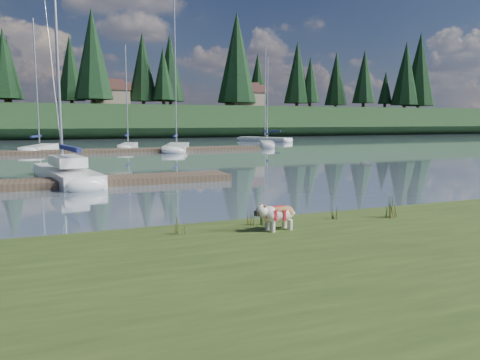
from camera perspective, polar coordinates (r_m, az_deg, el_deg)
name	(u,v)px	position (r m, az deg, el deg)	size (l,w,h in m)	color
ground	(97,153)	(42.24, -17.00, 3.19)	(200.00, 200.00, 0.00)	slate
bank	(314,290)	(7.48, 9.00, -13.09)	(60.00, 9.00, 0.35)	#364A1B
ridge	(73,122)	(85.07, -19.66, 6.67)	(200.00, 20.00, 5.00)	#1C351A
bulldog	(278,213)	(10.40, 4.61, -4.08)	(1.01, 0.49, 0.60)	silver
sailboat_main	(63,170)	(23.61, -20.76, 1.09)	(3.09, 8.59, 12.17)	white
dock_near	(44,184)	(21.16, -22.75, -0.41)	(16.00, 2.00, 0.30)	#4C3D2C
dock_far	(121,150)	(42.45, -14.31, 3.51)	(26.00, 2.20, 0.30)	#4C3D2C
sailboat_bg_1	(42,147)	(46.37, -22.99, 3.67)	(3.45, 7.99, 11.73)	white
sailboat_bg_2	(129,146)	(46.86, -13.40, 4.09)	(2.92, 6.63, 9.95)	white
sailboat_bg_3	(177,146)	(44.86, -7.65, 4.08)	(4.76, 9.52, 13.67)	white
sailboat_bg_4	(267,143)	(50.12, 3.29, 4.47)	(3.52, 6.29, 9.47)	white
sailboat_bg_5	(261,139)	(62.77, 2.53, 5.02)	(5.26, 8.70, 12.46)	white
weed_0	(263,214)	(10.93, 2.79, -4.18)	(0.17, 0.14, 0.59)	#475B23
weed_1	(251,217)	(10.88, 1.40, -4.56)	(0.17, 0.14, 0.45)	#475B23
weed_2	(388,206)	(12.29, 17.61, -3.03)	(0.17, 0.14, 0.70)	#475B23
weed_3	(180,223)	(10.10, -7.34, -5.20)	(0.17, 0.14, 0.59)	#475B23
weed_4	(334,212)	(11.78, 11.33, -3.87)	(0.17, 0.14, 0.41)	#475B23
weed_5	(394,206)	(12.35, 18.31, -3.08)	(0.17, 0.14, 0.67)	#475B23
mud_lip	(219,233)	(11.34, -2.57, -6.50)	(60.00, 0.50, 0.14)	#33281C
conifer_3	(4,63)	(84.71, -26.83, 12.58)	(4.84, 4.84, 12.25)	#382619
conifer_4	(93,54)	(78.96, -17.52, 14.45)	(6.16, 6.16, 15.10)	#382619
conifer_5	(163,74)	(84.47, -9.35, 12.65)	(3.96, 3.96, 10.35)	#382619
conifer_6	(237,58)	(86.76, -0.40, 14.70)	(7.04, 7.04, 17.00)	#382619
conifer_7	(297,72)	(95.19, 6.98, 12.89)	(5.28, 5.28, 13.20)	#382619
conifer_8	(364,76)	(98.77, 14.90, 12.10)	(4.62, 4.62, 11.77)	#382619
conifer_9	(406,73)	(109.36, 19.54, 12.15)	(5.94, 5.94, 14.62)	#382619
house_1	(110,94)	(83.68, -15.57, 10.12)	(6.30, 5.30, 4.65)	gray
house_2	(245,96)	(87.82, 0.59, 10.23)	(6.30, 5.30, 4.65)	gray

